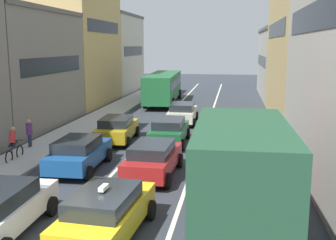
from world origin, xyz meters
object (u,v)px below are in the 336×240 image
coupe_centre_lane_fourth (182,113)px  wagon_left_lane_second (79,153)px  sedan_left_lane_front (0,209)px  sedan_right_lane_behind_truck (234,150)px  taxi_centre_lane_front (106,212)px  removalist_box_truck (240,174)px  bus_mid_queue_primary (163,86)px  hatchback_centre_lane_third (169,130)px  sedan_left_lane_third (117,128)px  pedestrian_far_sidewalk (29,132)px  cyclist_on_sidewalk (13,145)px  sedan_centre_lane_second (153,158)px

coupe_centre_lane_fourth → wagon_left_lane_second: bearing=163.6°
sedan_left_lane_front → sedan_right_lane_behind_truck: size_ratio=0.98×
taxi_centre_lane_front → coupe_centre_lane_fourth: size_ratio=1.02×
removalist_box_truck → bus_mid_queue_primary: 27.79m
hatchback_centre_lane_third → sedan_right_lane_behind_truck: size_ratio=0.98×
sedan_left_lane_third → pedestrian_far_sidewalk: (-4.20, -2.39, 0.15)m
taxi_centre_lane_front → hatchback_centre_lane_third: bearing=3.7°
cyclist_on_sidewalk → sedan_right_lane_behind_truck: bearing=-87.5°
cyclist_on_sidewalk → pedestrian_far_sidewalk: cyclist_on_sidewalk is taller
removalist_box_truck → coupe_centre_lane_fourth: size_ratio=1.79×
coupe_centre_lane_fourth → sedan_right_lane_behind_truck: size_ratio=0.98×
removalist_box_truck → cyclist_on_sidewalk: (-10.68, 6.25, -1.12)m
taxi_centre_lane_front → hatchback_centre_lane_third: size_ratio=1.02×
wagon_left_lane_second → bus_mid_queue_primary: 21.40m
bus_mid_queue_primary → pedestrian_far_sidewalk: 18.75m
coupe_centre_lane_fourth → pedestrian_far_sidewalk: size_ratio=2.61×
sedan_right_lane_behind_truck → pedestrian_far_sidewalk: size_ratio=2.66×
hatchback_centre_lane_third → coupe_centre_lane_fourth: size_ratio=1.00×
sedan_left_lane_third → coupe_centre_lane_fourth: (3.07, 6.24, 0.00)m
taxi_centre_lane_front → bus_mid_queue_primary: size_ratio=0.42×
sedan_left_lane_front → taxi_centre_lane_front: bearing=-85.9°
sedan_centre_lane_second → removalist_box_truck: bearing=-143.5°
removalist_box_truck → sedan_left_lane_third: (-6.92, 11.03, -1.18)m
taxi_centre_lane_front → sedan_left_lane_third: bearing=18.6°
coupe_centre_lane_fourth → cyclist_on_sidewalk: bearing=147.1°
hatchback_centre_lane_third → sedan_right_lane_behind_truck: (3.65, -3.92, 0.00)m
removalist_box_truck → cyclist_on_sidewalk: size_ratio=4.47×
bus_mid_queue_primary → cyclist_on_sidewalk: 21.01m
sedan_left_lane_third → sedan_right_lane_behind_truck: size_ratio=1.00×
removalist_box_truck → coupe_centre_lane_fourth: 17.74m
hatchback_centre_lane_third → pedestrian_far_sidewalk: size_ratio=2.60×
sedan_left_lane_front → cyclist_on_sidewalk: size_ratio=2.50×
removalist_box_truck → pedestrian_far_sidewalk: removalist_box_truck is taller
wagon_left_lane_second → hatchback_centre_lane_third: bearing=-32.1°
wagon_left_lane_second → sedan_right_lane_behind_truck: bearing=-78.6°
wagon_left_lane_second → sedan_centre_lane_second: bearing=-96.8°
sedan_left_lane_front → wagon_left_lane_second: size_ratio=1.00×
removalist_box_truck → pedestrian_far_sidewalk: bearing=51.0°
taxi_centre_lane_front → bus_mid_queue_primary: bearing=10.2°
sedan_left_lane_third → bus_mid_queue_primary: 15.90m
bus_mid_queue_primary → taxi_centre_lane_front: bearing=-176.3°
sedan_centre_lane_second → pedestrian_far_sidewalk: size_ratio=2.63×
sedan_centre_lane_second → coupe_centre_lane_fourth: size_ratio=1.01×
sedan_right_lane_behind_truck → bus_mid_queue_primary: size_ratio=0.42×
sedan_centre_lane_second → bus_mid_queue_primary: 21.99m
taxi_centre_lane_front → bus_mid_queue_primary: bus_mid_queue_primary is taller
removalist_box_truck → cyclist_on_sidewalk: 12.43m
sedan_centre_lane_second → cyclist_on_sidewalk: cyclist_on_sidewalk is taller
pedestrian_far_sidewalk → wagon_left_lane_second: bearing=126.7°
pedestrian_far_sidewalk → sedan_left_lane_front: bearing=97.5°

